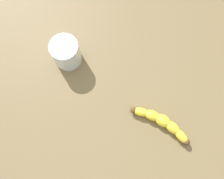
# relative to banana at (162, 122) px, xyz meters

# --- Properties ---
(wooden_tabletop) EXTENTS (1.20, 1.20, 0.03)m
(wooden_tabletop) POSITION_rel_banana_xyz_m (-0.14, -0.17, -0.03)
(wooden_tabletop) COLOR brown
(wooden_tabletop) RESTS_ON ground
(banana) EXTENTS (0.15, 0.16, 0.04)m
(banana) POSITION_rel_banana_xyz_m (0.00, 0.00, 0.00)
(banana) COLOR yellow
(banana) RESTS_ON wooden_tabletop
(smoothie_glass) EXTENTS (0.09, 0.09, 0.10)m
(smoothie_glass) POSITION_rel_banana_xyz_m (-0.28, -0.26, 0.03)
(smoothie_glass) COLOR silver
(smoothie_glass) RESTS_ON wooden_tabletop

